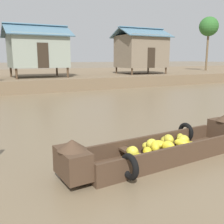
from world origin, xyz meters
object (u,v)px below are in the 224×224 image
(stilt_house_mid_left, at_px, (38,50))
(stilt_house_mid_right, at_px, (141,51))
(banana_boat, at_px, (163,147))
(palm_tree_near, at_px, (209,27))

(stilt_house_mid_left, relative_size, stilt_house_mid_right, 1.00)
(banana_boat, xyz_separation_m, stilt_house_mid_right, (10.76, 16.99, 2.73))
(stilt_house_mid_left, xyz_separation_m, stilt_house_mid_right, (9.84, 0.36, 0.07))
(banana_boat, distance_m, stilt_house_mid_right, 20.29)
(stilt_house_mid_left, xyz_separation_m, palm_tree_near, (20.78, 2.43, 3.03))
(banana_boat, height_order, palm_tree_near, palm_tree_near)
(stilt_house_mid_right, relative_size, palm_tree_near, 0.78)
(palm_tree_near, bearing_deg, stilt_house_mid_left, -173.34)
(stilt_house_mid_right, height_order, palm_tree_near, palm_tree_near)
(stilt_house_mid_right, bearing_deg, stilt_house_mid_left, -177.93)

